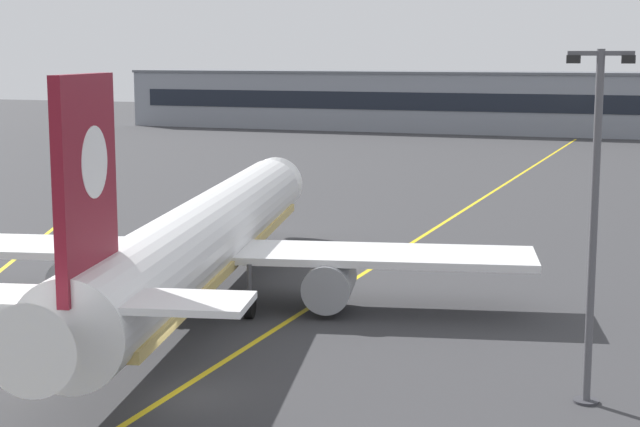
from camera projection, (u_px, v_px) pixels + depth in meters
ground_plane at (174, 398)px, 36.26m from camera, size 400.00×400.00×0.00m
taxiway_centreline at (402, 249)px, 64.00m from camera, size 1.77×180.00×0.01m
airliner_foreground at (204, 239)px, 48.84m from camera, size 32.25×41.04×11.65m
apron_lamp_post at (594, 222)px, 34.74m from camera, size 2.24×0.90×12.45m
safety_cone_by_nose_gear at (348, 246)px, 63.71m from camera, size 0.44×0.44×0.55m
terminal_building at (604, 104)px, 152.99m from camera, size 157.56×12.40×9.61m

